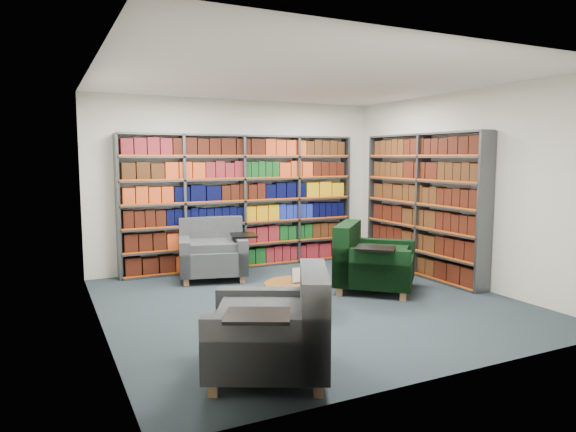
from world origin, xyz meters
name	(u,v)px	position (x,y,z in m)	size (l,w,h in m)	color
room_shell	(309,193)	(0.00, 0.00, 1.40)	(5.02, 5.02, 2.82)	black
bookshelf_back	(243,202)	(0.00, 2.34, 1.10)	(4.00, 0.28, 2.20)	#47494F
bookshelf_right	(423,206)	(2.34, 0.60, 1.10)	(0.28, 2.50, 2.20)	#47494F
chair_teal_left	(212,254)	(-0.68, 1.89, 0.36)	(1.29, 1.20, 0.90)	#01193E
chair_green_right	(368,263)	(1.04, 0.18, 0.37)	(1.44, 1.44, 0.93)	black
chair_teal_front	(280,333)	(-1.27, -1.85, 0.37)	(1.34, 1.35, 0.91)	#01193E
coffee_table	(297,289)	(-0.35, -0.36, 0.29)	(0.78, 0.78, 0.55)	brown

